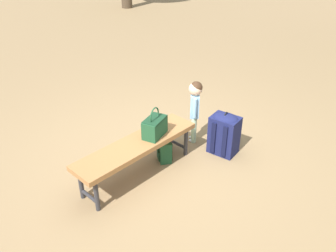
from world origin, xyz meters
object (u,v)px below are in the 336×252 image
at_px(park_bench, 137,147).
at_px(handbag, 155,126).
at_px(child_standing, 195,103).
at_px(backpack_small, 165,149).
at_px(backpack_large, 224,132).

distance_m(park_bench, handbag, 0.31).
bearing_deg(child_standing, park_bench, -176.01).
bearing_deg(handbag, backpack_small, 5.37).
height_order(park_bench, child_standing, child_standing).
bearing_deg(backpack_large, backpack_small, 151.07).
relative_size(park_bench, backpack_large, 2.72).
bearing_deg(backpack_large, child_standing, 99.63).
bearing_deg(backpack_large, park_bench, 160.90).
xyz_separation_m(handbag, backpack_small, (0.17, 0.02, -0.41)).
bearing_deg(child_standing, backpack_small, -172.92).
distance_m(park_bench, child_standing, 1.06).
relative_size(handbag, backpack_large, 0.62).
bearing_deg(park_bench, child_standing, 3.99).
bearing_deg(handbag, child_standing, 6.71).
height_order(park_bench, backpack_small, park_bench).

